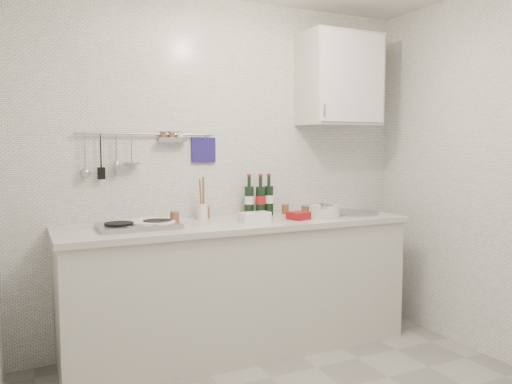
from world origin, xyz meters
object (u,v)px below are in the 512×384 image
at_px(plate_stack_sink, 325,211).
at_px(plate_stack_hob, 150,223).
at_px(utensil_crock, 202,210).
at_px(wall_cabinet, 340,80).
at_px(wine_bottles, 260,195).

bearing_deg(plate_stack_sink, plate_stack_hob, 175.45).
relative_size(plate_stack_hob, utensil_crock, 1.10).
xyz_separation_m(wall_cabinet, wine_bottles, (-0.65, 0.07, -0.87)).
height_order(plate_stack_hob, utensil_crock, utensil_crock).
bearing_deg(wall_cabinet, utensil_crock, 176.96).
height_order(wall_cabinet, wine_bottles, wall_cabinet).
bearing_deg(wall_cabinet, plate_stack_hob, -176.86).
bearing_deg(utensil_crock, wall_cabinet, -3.04).
height_order(wine_bottles, utensil_crock, wine_bottles).
bearing_deg(wine_bottles, plate_stack_sink, -31.92).
bearing_deg(plate_stack_hob, plate_stack_sink, -4.55).
relative_size(plate_stack_sink, wine_bottles, 0.82).
distance_m(wall_cabinet, utensil_crock, 1.47).
bearing_deg(wine_bottles, wall_cabinet, -6.29).
distance_m(wall_cabinet, plate_stack_sink, 1.03).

